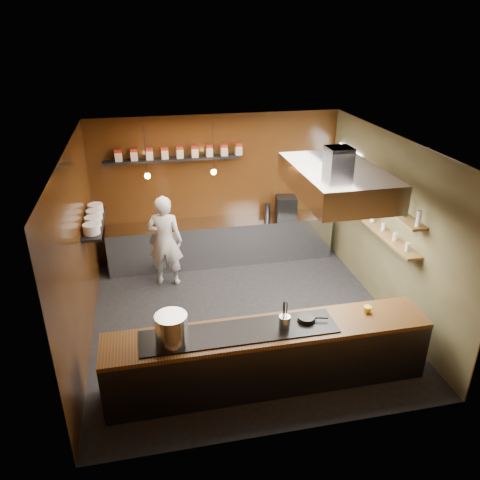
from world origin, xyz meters
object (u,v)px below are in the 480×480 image
object	(u,v)px
stockpot_large	(172,329)
espresso_machine	(286,206)
stockpot_small	(173,328)
chef	(165,241)
extractor_hood	(337,181)

from	to	relation	value
stockpot_large	espresso_machine	size ratio (longest dim) A/B	1.01
stockpot_small	chef	bearing A→B (deg)	88.57
extractor_hood	espresso_machine	distance (m)	2.98
extractor_hood	chef	distance (m)	3.50
stockpot_large	espresso_machine	distance (m)	4.71
extractor_hood	stockpot_large	world-z (taller)	extractor_hood
stockpot_small	espresso_machine	bearing A→B (deg)	54.82
stockpot_small	espresso_machine	size ratio (longest dim) A/B	0.70
stockpot_small	extractor_hood	bearing A→B (deg)	23.82
extractor_hood	chef	size ratio (longest dim) A/B	1.12
stockpot_small	chef	world-z (taller)	chef
extractor_hood	espresso_machine	size ratio (longest dim) A/B	4.91
espresso_machine	chef	distance (m)	2.69
stockpot_large	stockpot_small	distance (m)	0.14
stockpot_large	stockpot_small	xyz separation A→B (m)	(0.02, 0.12, -0.07)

